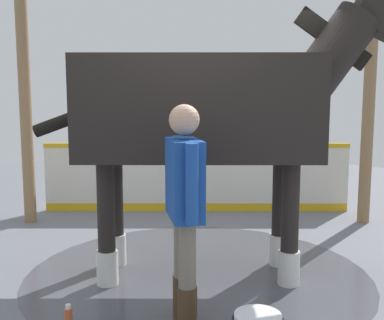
{
  "coord_description": "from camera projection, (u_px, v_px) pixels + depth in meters",
  "views": [
    {
      "loc": [
        -3.51,
        -3.16,
        1.75
      ],
      "look_at": [
        -0.49,
        -0.54,
        1.2
      ],
      "focal_mm": 44.96,
      "sensor_mm": 36.0,
      "label": 1
    }
  ],
  "objects": [
    {
      "name": "ground_plane",
      "position": [
        183.0,
        267.0,
        4.92
      ],
      "size": [
        16.0,
        16.0,
        0.02
      ],
      "primitive_type": "cube",
      "color": "slate"
    },
    {
      "name": "wet_patch",
      "position": [
        198.0,
        274.0,
        4.7
      ],
      "size": [
        3.34,
        3.34,
        0.0
      ],
      "primitive_type": "cylinder",
      "color": "#4C4C54",
      "rests_on": "ground"
    },
    {
      "name": "barrier_wall",
      "position": [
        196.0,
        180.0,
        7.18
      ],
      "size": [
        3.01,
        3.48,
        1.02
      ],
      "color": "silver",
      "rests_on": "ground"
    },
    {
      "name": "roof_post_near",
      "position": [
        369.0,
        106.0,
        6.39
      ],
      "size": [
        0.16,
        0.16,
        3.19
      ],
      "primitive_type": "cylinder",
      "color": "olive",
      "rests_on": "ground"
    },
    {
      "name": "roof_post_far",
      "position": [
        25.0,
        106.0,
        6.41
      ],
      "size": [
        0.16,
        0.16,
        3.19
      ],
      "primitive_type": "cylinder",
      "color": "olive",
      "rests_on": "ground"
    },
    {
      "name": "horse",
      "position": [
        211.0,
        111.0,
        4.48
      ],
      "size": [
        2.5,
        2.84,
        2.73
      ],
      "rotation": [
        0.0,
        0.0,
        -0.86
      ],
      "color": "black",
      "rests_on": "ground"
    },
    {
      "name": "handler",
      "position": [
        184.0,
        200.0,
        3.57
      ],
      "size": [
        0.47,
        0.55,
        1.68
      ],
      "rotation": [
        0.0,
        0.0,
        2.48
      ],
      "color": "#47331E",
      "rests_on": "ground"
    },
    {
      "name": "bottle_spray",
      "position": [
        69.0,
        317.0,
        3.61
      ],
      "size": [
        0.06,
        0.06,
        0.18
      ],
      "color": "#CC5933",
      "rests_on": "ground"
    }
  ]
}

